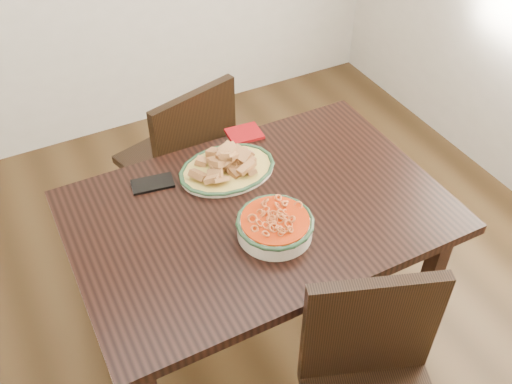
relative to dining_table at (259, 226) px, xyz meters
name	(u,v)px	position (x,y,z in m)	size (l,w,h in m)	color
floor	(243,333)	(-0.06, 0.02, -0.66)	(3.50, 3.50, 0.00)	#31200F
dining_table	(259,226)	(0.00, 0.00, 0.00)	(1.30, 0.87, 0.75)	black
chair_far	(184,157)	(-0.03, 0.69, -0.16)	(0.52, 0.52, 0.89)	black
fish_plate	(227,163)	(-0.01, 0.23, 0.13)	(0.37, 0.28, 0.11)	silver
noodle_bowl	(275,224)	(-0.01, -0.13, 0.13)	(0.26, 0.26, 0.08)	beige
smartphone	(153,184)	(-0.29, 0.29, 0.09)	(0.15, 0.08, 0.01)	black
napkin	(244,134)	(0.15, 0.41, 0.10)	(0.14, 0.11, 0.01)	maroon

